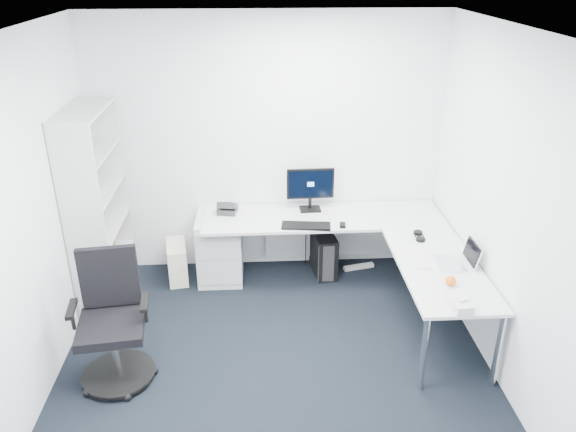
{
  "coord_description": "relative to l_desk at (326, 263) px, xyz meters",
  "views": [
    {
      "loc": [
        -0.11,
        -3.45,
        3.15
      ],
      "look_at": [
        0.15,
        1.05,
        1.05
      ],
      "focal_mm": 35.0,
      "sensor_mm": 36.0,
      "label": 1
    }
  ],
  "objects": [
    {
      "name": "ground",
      "position": [
        -0.55,
        -1.4,
        -0.36
      ],
      "size": [
        4.2,
        4.2,
        0.0
      ],
      "primitive_type": "plane",
      "color": "black"
    },
    {
      "name": "ceiling",
      "position": [
        -0.55,
        -1.4,
        2.34
      ],
      "size": [
        4.2,
        4.2,
        0.0
      ],
      "primitive_type": "plane",
      "color": "white"
    },
    {
      "name": "wall_back",
      "position": [
        -0.55,
        0.7,
        0.99
      ],
      "size": [
        3.6,
        0.02,
        2.7
      ],
      "primitive_type": "cube",
      "color": "white",
      "rests_on": "ground"
    },
    {
      "name": "wall_left",
      "position": [
        -2.35,
        -1.4,
        0.99
      ],
      "size": [
        0.02,
        4.2,
        2.7
      ],
      "primitive_type": "cube",
      "color": "white",
      "rests_on": "ground"
    },
    {
      "name": "wall_right",
      "position": [
        1.25,
        -1.4,
        0.99
      ],
      "size": [
        0.02,
        4.2,
        2.7
      ],
      "primitive_type": "cube",
      "color": "white",
      "rests_on": "ground"
    },
    {
      "name": "l_desk",
      "position": [
        0.0,
        0.0,
        0.0
      ],
      "size": [
        2.46,
        1.38,
        0.72
      ],
      "primitive_type": null,
      "color": "silver",
      "rests_on": "ground"
    },
    {
      "name": "drawer_pedestal",
      "position": [
        -1.07,
        0.41,
        -0.01
      ],
      "size": [
        0.46,
        0.57,
        0.7
      ],
      "primitive_type": "cube",
      "color": "silver",
      "rests_on": "ground"
    },
    {
      "name": "bookshelf",
      "position": [
        -2.17,
        0.05,
        0.61
      ],
      "size": [
        0.38,
        0.97,
        1.95
      ],
      "primitive_type": null,
      "color": "silver",
      "rests_on": "ground"
    },
    {
      "name": "task_chair",
      "position": [
        -1.83,
        -1.17,
        0.19
      ],
      "size": [
        0.68,
        0.68,
        1.09
      ],
      "primitive_type": null,
      "rotation": [
        0.0,
        0.0,
        0.12
      ],
      "color": "black",
      "rests_on": "ground"
    },
    {
      "name": "black_pc_tower",
      "position": [
        0.03,
        0.44,
        -0.13
      ],
      "size": [
        0.26,
        0.49,
        0.46
      ],
      "primitive_type": "cube",
      "rotation": [
        0.0,
        0.0,
        0.12
      ],
      "color": "black",
      "rests_on": "ground"
    },
    {
      "name": "beige_pc_tower",
      "position": [
        -1.53,
        0.39,
        -0.16
      ],
      "size": [
        0.26,
        0.45,
        0.41
      ],
      "primitive_type": "cube",
      "rotation": [
        0.0,
        0.0,
        0.16
      ],
      "color": "beige",
      "rests_on": "ground"
    },
    {
      "name": "power_strip",
      "position": [
        0.43,
        0.49,
        -0.34
      ],
      "size": [
        0.35,
        0.14,
        0.04
      ],
      "primitive_type": "cube",
      "rotation": [
        0.0,
        0.0,
        0.23
      ],
      "color": "silver",
      "rests_on": "ground"
    },
    {
      "name": "monitor",
      "position": [
        -0.12,
        0.5,
        0.59
      ],
      "size": [
        0.5,
        0.17,
        0.47
      ],
      "primitive_type": null,
      "rotation": [
        0.0,
        0.0,
        0.04
      ],
      "color": "black",
      "rests_on": "l_desk"
    },
    {
      "name": "black_keyboard",
      "position": [
        -0.2,
        0.1,
        0.37
      ],
      "size": [
        0.5,
        0.23,
        0.02
      ],
      "primitive_type": "cube",
      "rotation": [
        0.0,
        0.0,
        -0.12
      ],
      "color": "black",
      "rests_on": "l_desk"
    },
    {
      "name": "mouse",
      "position": [
        0.16,
        0.08,
        0.37
      ],
      "size": [
        0.07,
        0.1,
        0.03
      ],
      "primitive_type": "cube",
      "rotation": [
        0.0,
        0.0,
        -0.14
      ],
      "color": "black",
      "rests_on": "l_desk"
    },
    {
      "name": "desk_phone",
      "position": [
        -0.98,
        0.48,
        0.42
      ],
      "size": [
        0.22,
        0.22,
        0.13
      ],
      "primitive_type": null,
      "rotation": [
        0.0,
        0.0,
        -0.18
      ],
      "color": "#28282A",
      "rests_on": "l_desk"
    },
    {
      "name": "laptop",
      "position": [
        0.98,
        -0.71,
        0.47
      ],
      "size": [
        0.32,
        0.31,
        0.22
      ],
      "primitive_type": null,
      "rotation": [
        0.0,
        0.0,
        0.0
      ],
      "color": "silver",
      "rests_on": "l_desk"
    },
    {
      "name": "white_keyboard",
      "position": [
        0.76,
        -0.57,
        0.37
      ],
      "size": [
        0.15,
        0.43,
        0.01
      ],
      "primitive_type": "cube",
      "rotation": [
        0.0,
        0.0,
        -0.07
      ],
      "color": "silver",
      "rests_on": "l_desk"
    },
    {
      "name": "headphones",
      "position": [
        0.86,
        -0.19,
        0.39
      ],
      "size": [
        0.14,
        0.21,
        0.05
      ],
      "primitive_type": null,
      "rotation": [
        0.0,
        0.0,
        -0.09
      ],
      "color": "black",
      "rests_on": "l_desk"
    },
    {
      "name": "orange_fruit",
      "position": [
        0.88,
        -1.05,
        0.4
      ],
      "size": [
        0.08,
        0.08,
        0.08
      ],
      "primitive_type": "sphere",
      "color": "orange",
      "rests_on": "l_desk"
    },
    {
      "name": "tissue_box",
      "position": [
        0.84,
        -1.38,
        0.4
      ],
      "size": [
        0.15,
        0.25,
        0.09
      ],
      "primitive_type": "cube",
      "rotation": [
        0.0,
        0.0,
        0.08
      ],
      "color": "silver",
      "rests_on": "l_desk"
    }
  ]
}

